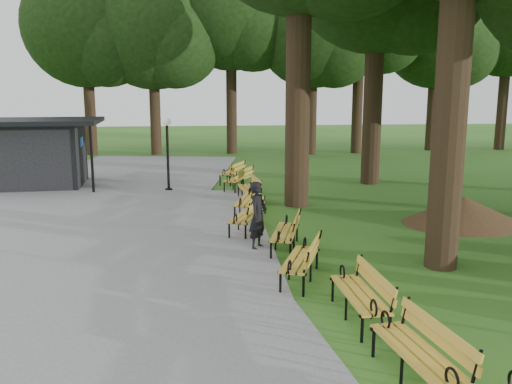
{
  "coord_description": "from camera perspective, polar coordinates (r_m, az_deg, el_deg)",
  "views": [
    {
      "loc": [
        -1.93,
        -9.19,
        3.78
      ],
      "look_at": [
        -0.27,
        4.83,
        1.1
      ],
      "focal_mm": 37.53,
      "sensor_mm": 36.0,
      "label": 1
    }
  ],
  "objects": [
    {
      "name": "tree_backdrop",
      "position": [
        33.31,
        8.99,
        17.68
      ],
      "size": [
        36.84,
        9.51,
        15.76
      ],
      "primitive_type": null,
      "color": "black",
      "rests_on": "ground"
    },
    {
      "name": "bench_3",
      "position": [
        10.85,
        4.71,
        -7.22
      ],
      "size": [
        1.3,
        2.0,
        0.88
      ],
      "primitive_type": null,
      "rotation": [
        0.0,
        0.0,
        -1.95
      ],
      "color": "gold",
      "rests_on": "ground"
    },
    {
      "name": "bench_1",
      "position": [
        7.51,
        16.88,
        -16.15
      ],
      "size": [
        0.85,
        1.96,
        0.88
      ],
      "primitive_type": null,
      "rotation": [
        0.0,
        0.0,
        -1.46
      ],
      "color": "gold",
      "rests_on": "ground"
    },
    {
      "name": "bench_7",
      "position": [
        18.44,
        -0.82,
        0.31
      ],
      "size": [
        0.77,
        1.94,
        0.88
      ],
      "primitive_type": null,
      "rotation": [
        0.0,
        0.0,
        -1.5
      ],
      "color": "gold",
      "rests_on": "ground"
    },
    {
      "name": "lamp_post",
      "position": [
        20.49,
        -9.44,
        5.75
      ],
      "size": [
        0.32,
        0.32,
        2.81
      ],
      "color": "black",
      "rests_on": "ground"
    },
    {
      "name": "bench_2",
      "position": [
        9.23,
        10.95,
        -10.68
      ],
      "size": [
        0.67,
        1.91,
        0.88
      ],
      "primitive_type": null,
      "rotation": [
        0.0,
        0.0,
        -1.56
      ],
      "color": "gold",
      "rests_on": "ground"
    },
    {
      "name": "kiosk",
      "position": [
        22.93,
        -22.12,
        3.86
      ],
      "size": [
        4.5,
        3.97,
        2.7
      ],
      "primitive_type": null,
      "rotation": [
        0.0,
        0.0,
        0.05
      ],
      "color": "black",
      "rests_on": "ground"
    },
    {
      "name": "bench_5",
      "position": [
        14.48,
        -1.05,
        -2.59
      ],
      "size": [
        1.3,
        2.0,
        0.88
      ],
      "primitive_type": null,
      "rotation": [
        0.0,
        0.0,
        -1.95
      ],
      "color": "gold",
      "rests_on": "ground"
    },
    {
      "name": "person",
      "position": [
        12.85,
        0.22,
        -2.54
      ],
      "size": [
        0.65,
        0.72,
        1.66
      ],
      "primitive_type": "imported",
      "rotation": [
        0.0,
        0.0,
        1.02
      ],
      "color": "black",
      "rests_on": "ground"
    },
    {
      "name": "ground",
      "position": [
        10.13,
        4.82,
        -11.21
      ],
      "size": [
        100.0,
        100.0,
        0.0
      ],
      "primitive_type": "plane",
      "color": "#2D641C",
      "rests_on": "ground"
    },
    {
      "name": "dirt_mound",
      "position": [
        16.49,
        21.27,
        -1.82
      ],
      "size": [
        2.95,
        2.95,
        0.81
      ],
      "primitive_type": "cone",
      "color": "#47301C",
      "rests_on": "ground"
    },
    {
      "name": "bench_4",
      "position": [
        12.86,
        3.09,
        -4.33
      ],
      "size": [
        1.15,
        2.0,
        0.88
      ],
      "primitive_type": null,
      "rotation": [
        0.0,
        0.0,
        -1.86
      ],
      "color": "gold",
      "rests_on": "ground"
    },
    {
      "name": "bench_6",
      "position": [
        16.52,
        -0.99,
        -0.92
      ],
      "size": [
        1.13,
        2.0,
        0.88
      ],
      "primitive_type": null,
      "rotation": [
        0.0,
        0.0,
        -1.84
      ],
      "color": "gold",
      "rests_on": "ground"
    },
    {
      "name": "bench_9",
      "position": [
        22.26,
        -2.57,
        2.1
      ],
      "size": [
        1.36,
        2.0,
        0.88
      ],
      "primitive_type": null,
      "rotation": [
        0.0,
        0.0,
        -1.99
      ],
      "color": "gold",
      "rests_on": "ground"
    },
    {
      "name": "path",
      "position": [
        12.92,
        -15.78,
        -6.54
      ],
      "size": [
        12.0,
        38.0,
        0.06
      ],
      "primitive_type": "cube",
      "color": "gray",
      "rests_on": "ground"
    },
    {
      "name": "bench_8",
      "position": [
        20.65,
        -1.91,
        1.43
      ],
      "size": [
        1.46,
        1.98,
        0.88
      ],
      "primitive_type": null,
      "rotation": [
        0.0,
        0.0,
        -2.06
      ],
      "color": "gold",
      "rests_on": "ground"
    }
  ]
}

